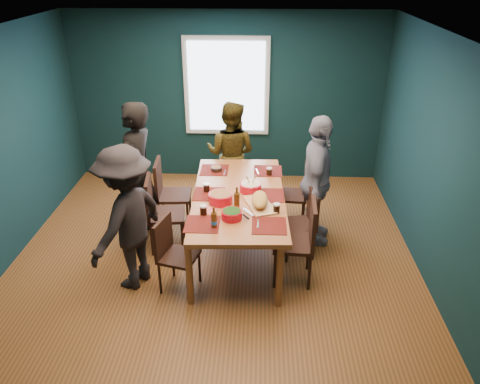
{
  "coord_description": "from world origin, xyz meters",
  "views": [
    {
      "loc": [
        0.54,
        -4.85,
        3.42
      ],
      "look_at": [
        0.32,
        0.14,
        0.87
      ],
      "focal_mm": 35.0,
      "sensor_mm": 36.0,
      "label": 1
    }
  ],
  "objects_px": {
    "chair_left_mid": "(159,208)",
    "person_back": "(231,154)",
    "person_near_left": "(127,219)",
    "chair_left_far": "(167,189)",
    "chair_right_far": "(298,190)",
    "bowl_dumpling": "(250,187)",
    "bowl_herbs": "(232,214)",
    "person_far_left": "(137,174)",
    "dining_table": "(239,201)",
    "chair_right_mid": "(305,218)",
    "chair_right_near": "(302,236)",
    "cutting_board": "(260,201)",
    "chair_left_near": "(172,249)",
    "bowl_salad": "(221,198)",
    "person_right": "(317,182)"
  },
  "relations": [
    {
      "from": "dining_table",
      "to": "bowl_herbs",
      "type": "xyz_separation_m",
      "value": [
        -0.05,
        -0.57,
        0.13
      ]
    },
    {
      "from": "bowl_herbs",
      "to": "person_back",
      "type": "bearing_deg",
      "value": 93.78
    },
    {
      "from": "chair_left_far",
      "to": "chair_right_near",
      "type": "relative_size",
      "value": 0.98
    },
    {
      "from": "person_far_left",
      "to": "dining_table",
      "type": "bearing_deg",
      "value": 91.14
    },
    {
      "from": "bowl_herbs",
      "to": "cutting_board",
      "type": "xyz_separation_m",
      "value": [
        0.3,
        0.31,
        0.01
      ]
    },
    {
      "from": "chair_left_mid",
      "to": "person_back",
      "type": "height_order",
      "value": "person_back"
    },
    {
      "from": "chair_right_far",
      "to": "bowl_herbs",
      "type": "bearing_deg",
      "value": -118.04
    },
    {
      "from": "chair_left_far",
      "to": "chair_right_far",
      "type": "distance_m",
      "value": 1.8
    },
    {
      "from": "person_back",
      "to": "bowl_herbs",
      "type": "relative_size",
      "value": 6.87
    },
    {
      "from": "person_near_left",
      "to": "bowl_dumpling",
      "type": "distance_m",
      "value": 1.53
    },
    {
      "from": "chair_right_mid",
      "to": "cutting_board",
      "type": "bearing_deg",
      "value": -164.33
    },
    {
      "from": "chair_left_near",
      "to": "bowl_herbs",
      "type": "height_order",
      "value": "bowl_herbs"
    },
    {
      "from": "chair_left_near",
      "to": "bowl_herbs",
      "type": "xyz_separation_m",
      "value": [
        0.66,
        0.15,
        0.37
      ]
    },
    {
      "from": "person_back",
      "to": "cutting_board",
      "type": "relative_size",
      "value": 2.42
    },
    {
      "from": "chair_right_near",
      "to": "cutting_board",
      "type": "height_order",
      "value": "chair_right_near"
    },
    {
      "from": "chair_right_far",
      "to": "bowl_herbs",
      "type": "height_order",
      "value": "bowl_herbs"
    },
    {
      "from": "chair_right_mid",
      "to": "bowl_dumpling",
      "type": "relative_size",
      "value": 3.28
    },
    {
      "from": "chair_right_near",
      "to": "bowl_dumpling",
      "type": "distance_m",
      "value": 0.91
    },
    {
      "from": "chair_left_far",
      "to": "person_near_left",
      "type": "xyz_separation_m",
      "value": [
        -0.18,
        -1.27,
        0.27
      ]
    },
    {
      "from": "chair_left_mid",
      "to": "bowl_dumpling",
      "type": "distance_m",
      "value": 1.19
    },
    {
      "from": "chair_left_near",
      "to": "bowl_salad",
      "type": "distance_m",
      "value": 0.82
    },
    {
      "from": "chair_left_mid",
      "to": "person_right",
      "type": "distance_m",
      "value": 2.02
    },
    {
      "from": "dining_table",
      "to": "chair_left_mid",
      "type": "distance_m",
      "value": 1.03
    },
    {
      "from": "dining_table",
      "to": "person_far_left",
      "type": "xyz_separation_m",
      "value": [
        -1.31,
        0.33,
        0.18
      ]
    },
    {
      "from": "chair_right_mid",
      "to": "chair_left_mid",
      "type": "bearing_deg",
      "value": 166.91
    },
    {
      "from": "dining_table",
      "to": "chair_right_mid",
      "type": "height_order",
      "value": "chair_right_mid"
    },
    {
      "from": "bowl_dumpling",
      "to": "chair_left_far",
      "type": "bearing_deg",
      "value": 155.95
    },
    {
      "from": "dining_table",
      "to": "person_right",
      "type": "xyz_separation_m",
      "value": [
        0.97,
        0.34,
        0.11
      ]
    },
    {
      "from": "person_back",
      "to": "cutting_board",
      "type": "bearing_deg",
      "value": 120.4
    },
    {
      "from": "dining_table",
      "to": "person_near_left",
      "type": "bearing_deg",
      "value": -153.36
    },
    {
      "from": "chair_left_far",
      "to": "dining_table",
      "type": "bearing_deg",
      "value": -35.11
    },
    {
      "from": "chair_right_near",
      "to": "person_right",
      "type": "distance_m",
      "value": 0.93
    },
    {
      "from": "dining_table",
      "to": "chair_right_far",
      "type": "relative_size",
      "value": 2.45
    },
    {
      "from": "chair_right_near",
      "to": "bowl_salad",
      "type": "bearing_deg",
      "value": 163.86
    },
    {
      "from": "chair_left_far",
      "to": "bowl_salad",
      "type": "distance_m",
      "value": 1.19
    },
    {
      "from": "person_far_left",
      "to": "person_near_left",
      "type": "bearing_deg",
      "value": 22.18
    },
    {
      "from": "chair_left_mid",
      "to": "chair_left_far",
      "type": "bearing_deg",
      "value": 82.36
    },
    {
      "from": "chair_left_mid",
      "to": "person_back",
      "type": "relative_size",
      "value": 0.62
    },
    {
      "from": "chair_left_near",
      "to": "chair_right_near",
      "type": "bearing_deg",
      "value": 23.66
    },
    {
      "from": "person_back",
      "to": "person_right",
      "type": "xyz_separation_m",
      "value": [
        1.15,
        -1.05,
        0.07
      ]
    },
    {
      "from": "person_back",
      "to": "person_far_left",
      "type": "bearing_deg",
      "value": 59.05
    },
    {
      "from": "chair_left_mid",
      "to": "person_far_left",
      "type": "distance_m",
      "value": 0.53
    },
    {
      "from": "chair_right_near",
      "to": "dining_table",
      "type": "bearing_deg",
      "value": 147.5
    },
    {
      "from": "bowl_dumpling",
      "to": "bowl_herbs",
      "type": "distance_m",
      "value": 0.7
    },
    {
      "from": "chair_left_mid",
      "to": "chair_right_far",
      "type": "xyz_separation_m",
      "value": [
        1.79,
        0.68,
        -0.05
      ]
    },
    {
      "from": "chair_left_far",
      "to": "chair_right_mid",
      "type": "distance_m",
      "value": 1.92
    },
    {
      "from": "dining_table",
      "to": "person_back",
      "type": "bearing_deg",
      "value": 95.12
    },
    {
      "from": "person_back",
      "to": "person_near_left",
      "type": "bearing_deg",
      "value": 79.5
    },
    {
      "from": "bowl_salad",
      "to": "cutting_board",
      "type": "distance_m",
      "value": 0.46
    },
    {
      "from": "person_right",
      "to": "bowl_salad",
      "type": "relative_size",
      "value": 6.08
    }
  ]
}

